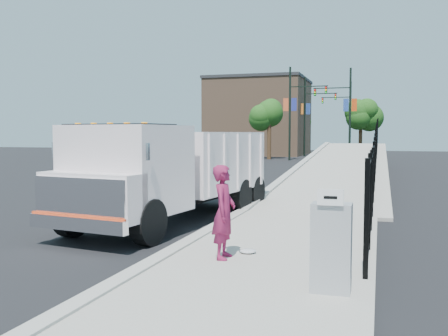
% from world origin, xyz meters
% --- Properties ---
extents(ground, '(120.00, 120.00, 0.00)m').
position_xyz_m(ground, '(0.00, 0.00, 0.00)').
color(ground, black).
rests_on(ground, ground).
extents(sidewalk, '(3.55, 12.00, 0.12)m').
position_xyz_m(sidewalk, '(1.93, -2.00, 0.06)').
color(sidewalk, '#9E998E').
rests_on(sidewalk, ground).
extents(curb, '(0.30, 12.00, 0.16)m').
position_xyz_m(curb, '(0.00, -2.00, 0.08)').
color(curb, '#ADAAA3').
rests_on(curb, ground).
extents(ramp, '(3.95, 24.06, 3.19)m').
position_xyz_m(ramp, '(2.12, 16.00, 0.00)').
color(ramp, '#9E998E').
rests_on(ramp, ground).
extents(iron_fence, '(0.10, 28.00, 1.80)m').
position_xyz_m(iron_fence, '(3.55, 12.00, 0.90)').
color(iron_fence, black).
rests_on(iron_fence, ground).
extents(truck, '(3.41, 7.77, 2.57)m').
position_xyz_m(truck, '(-1.51, 2.24, 1.45)').
color(truck, black).
rests_on(truck, ground).
extents(worker, '(0.43, 0.63, 1.67)m').
position_xyz_m(worker, '(1.11, -1.45, 0.95)').
color(worker, maroon).
rests_on(worker, sidewalk).
extents(utility_cabinet, '(0.55, 0.40, 1.25)m').
position_xyz_m(utility_cabinet, '(3.10, -2.78, 0.75)').
color(utility_cabinet, gray).
rests_on(utility_cabinet, sidewalk).
extents(arrow_sign, '(0.35, 0.04, 0.22)m').
position_xyz_m(arrow_sign, '(3.10, -3.00, 1.48)').
color(arrow_sign, white).
rests_on(arrow_sign, utility_cabinet).
extents(debris, '(0.31, 0.31, 0.08)m').
position_xyz_m(debris, '(1.42, -0.95, 0.16)').
color(debris, silver).
rests_on(debris, sidewalk).
extents(light_pole_0, '(3.77, 0.22, 8.00)m').
position_xyz_m(light_pole_0, '(-3.42, 32.97, 4.36)').
color(light_pole_0, black).
rests_on(light_pole_0, ground).
extents(light_pole_1, '(3.78, 0.22, 8.00)m').
position_xyz_m(light_pole_1, '(0.87, 35.13, 4.36)').
color(light_pole_1, black).
rests_on(light_pole_1, ground).
extents(light_pole_2, '(3.78, 0.22, 8.00)m').
position_xyz_m(light_pole_2, '(-3.31, 41.04, 4.36)').
color(light_pole_2, black).
rests_on(light_pole_2, ground).
extents(light_pole_3, '(3.78, 0.22, 8.00)m').
position_xyz_m(light_pole_3, '(0.26, 46.89, 4.36)').
color(light_pole_3, black).
rests_on(light_pole_3, ground).
extents(tree_0, '(2.52, 2.52, 5.26)m').
position_xyz_m(tree_0, '(-5.78, 34.17, 3.94)').
color(tree_0, '#382314').
rests_on(tree_0, ground).
extents(tree_1, '(2.42, 2.42, 5.21)m').
position_xyz_m(tree_1, '(1.95, 39.41, 3.93)').
color(tree_1, '#382314').
rests_on(tree_1, ground).
extents(tree_2, '(2.69, 2.69, 5.34)m').
position_xyz_m(tree_2, '(-5.46, 49.49, 3.95)').
color(tree_2, '#382314').
rests_on(tree_2, ground).
extents(building, '(10.00, 10.00, 8.00)m').
position_xyz_m(building, '(-9.00, 44.00, 4.00)').
color(building, '#8C664C').
rests_on(building, ground).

